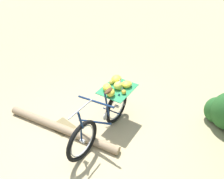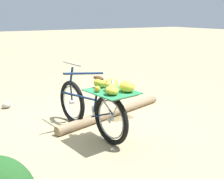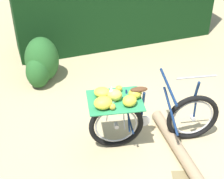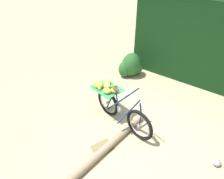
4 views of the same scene
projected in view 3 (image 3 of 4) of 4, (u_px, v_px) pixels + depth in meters
The scene contains 4 objects.
ground_plane at pixel (170, 133), 4.82m from camera, with size 60.00×60.00×0.00m, color tan.
bicycle at pixel (144, 114), 4.36m from camera, with size 0.76×1.80×1.03m.
fallen_log at pixel (195, 175), 4.07m from camera, with size 0.15×0.15×2.46m, color #937A5B.
shrub_cluster at pixel (42, 62), 5.80m from camera, with size 0.85×0.58×0.81m.
Camera 3 is at (-3.61, 0.91, 3.24)m, focal length 53.69 mm.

